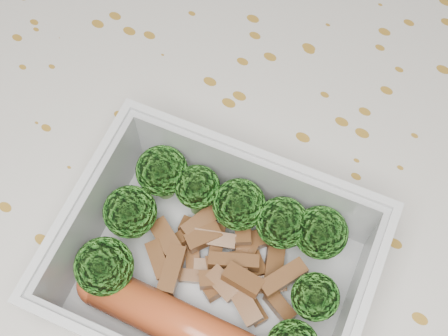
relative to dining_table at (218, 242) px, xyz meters
The scene contains 6 objects.
dining_table is the anchor object (origin of this frame).
tablecloth 0.05m from the dining_table, ahead, with size 1.46×0.96×0.19m.
lunch_container 0.12m from the dining_table, 59.15° to the right, with size 0.18×0.15×0.06m.
broccoli_florets 0.13m from the dining_table, 55.96° to the right, with size 0.14×0.11×0.04m.
meat_pile 0.11m from the dining_table, 51.89° to the right, with size 0.10×0.07×0.03m.
sausage 0.14m from the dining_table, 65.34° to the right, with size 0.14×0.04×0.02m.
Camera 1 is at (0.09, -0.13, 1.11)m, focal length 50.00 mm.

